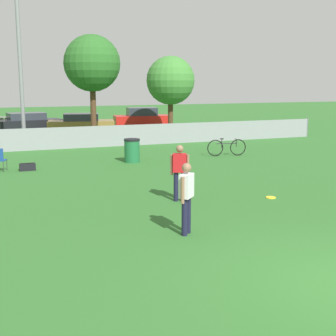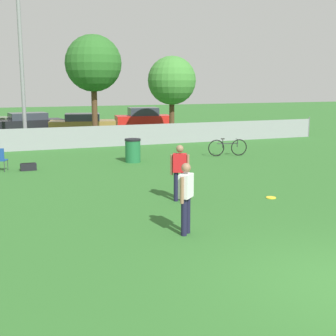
# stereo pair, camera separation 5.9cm
# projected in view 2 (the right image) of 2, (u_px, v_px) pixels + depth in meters

# --- Properties ---
(fence_backline) EXTENTS (25.94, 0.07, 1.21)m
(fence_backline) POSITION_uv_depth(u_px,v_px,m) (102.00, 136.00, 24.15)
(fence_backline) COLOR gray
(fence_backline) RESTS_ON ground_plane
(light_pole) EXTENTS (0.90, 0.36, 9.12)m
(light_pole) POSITION_uv_depth(u_px,v_px,m) (20.00, 41.00, 23.53)
(light_pole) COLOR gray
(light_pole) RESTS_ON ground_plane
(tree_near_pole) EXTENTS (3.12, 3.12, 5.90)m
(tree_near_pole) POSITION_uv_depth(u_px,v_px,m) (93.00, 64.00, 25.77)
(tree_near_pole) COLOR #4C331E
(tree_near_pole) RESTS_ON ground_plane
(tree_far_right) EXTENTS (2.99, 2.99, 4.91)m
(tree_far_right) POSITION_uv_depth(u_px,v_px,m) (172.00, 81.00, 28.93)
(tree_far_right) COLOR #4C331E
(tree_far_right) RESTS_ON ground_plane
(player_receiver_white) EXTENTS (0.42, 0.42, 1.60)m
(player_receiver_white) POSITION_uv_depth(u_px,v_px,m) (186.00, 194.00, 10.19)
(player_receiver_white) COLOR #191933
(player_receiver_white) RESTS_ON ground_plane
(player_thrower_red) EXTENTS (0.49, 0.35, 1.60)m
(player_thrower_red) POSITION_uv_depth(u_px,v_px,m) (180.00, 169.00, 13.07)
(player_thrower_red) COLOR #191933
(player_thrower_red) RESTS_ON ground_plane
(frisbee_disc) EXTENTS (0.29, 0.29, 0.03)m
(frisbee_disc) POSITION_uv_depth(u_px,v_px,m) (271.00, 198.00, 13.57)
(frisbee_disc) COLOR yellow
(frisbee_disc) RESTS_ON ground_plane
(folding_chair_sideline) EXTENTS (0.54, 0.54, 0.89)m
(folding_chair_sideline) POSITION_uv_depth(u_px,v_px,m) (0.00, 158.00, 17.53)
(folding_chair_sideline) COLOR #333338
(folding_chair_sideline) RESTS_ON ground_plane
(bicycle_sideline) EXTENTS (1.81, 0.49, 0.80)m
(bicycle_sideline) POSITION_uv_depth(u_px,v_px,m) (228.00, 147.00, 21.27)
(bicycle_sideline) COLOR black
(bicycle_sideline) RESTS_ON ground_plane
(trash_bin) EXTENTS (0.67, 0.67, 0.99)m
(trash_bin) POSITION_uv_depth(u_px,v_px,m) (133.00, 150.00, 19.58)
(trash_bin) COLOR #1E6638
(trash_bin) RESTS_ON ground_plane
(gear_bag_sideline) EXTENTS (0.59, 0.32, 0.29)m
(gear_bag_sideline) POSITION_uv_depth(u_px,v_px,m) (28.00, 167.00, 17.82)
(gear_bag_sideline) COLOR black
(gear_bag_sideline) RESTS_ON ground_plane
(parked_car_dark) EXTENTS (4.75, 2.40, 1.29)m
(parked_car_dark) POSITION_uv_depth(u_px,v_px,m) (28.00, 122.00, 31.46)
(parked_car_dark) COLOR black
(parked_car_dark) RESTS_ON ground_plane
(parked_car_tan) EXTENTS (4.52, 2.60, 1.29)m
(parked_car_tan) POSITION_uv_depth(u_px,v_px,m) (83.00, 123.00, 30.74)
(parked_car_tan) COLOR black
(parked_car_tan) RESTS_ON ground_plane
(parked_car_red) EXTENTS (4.13, 2.15, 1.51)m
(parked_car_red) POSITION_uv_depth(u_px,v_px,m) (143.00, 119.00, 33.79)
(parked_car_red) COLOR black
(parked_car_red) RESTS_ON ground_plane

